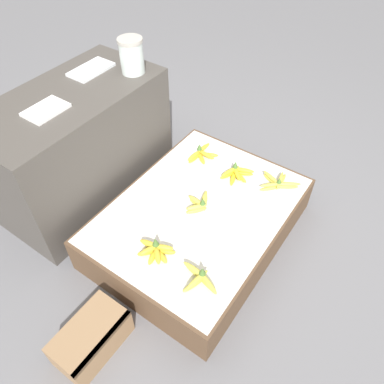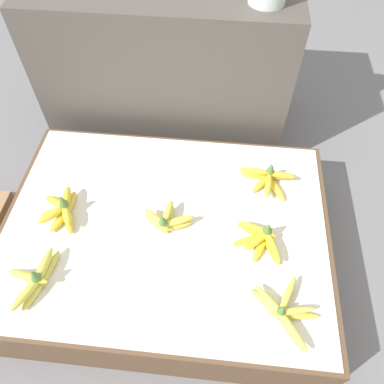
{
  "view_description": "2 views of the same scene",
  "coord_description": "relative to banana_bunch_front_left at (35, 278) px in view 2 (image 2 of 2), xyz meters",
  "views": [
    {
      "loc": [
        -1.24,
        -0.81,
        1.95
      ],
      "look_at": [
        -0.02,
        0.04,
        0.4
      ],
      "focal_mm": 35.0,
      "sensor_mm": 36.0,
      "label": 1
    },
    {
      "loc": [
        0.18,
        -0.75,
        1.51
      ],
      "look_at": [
        0.1,
        0.1,
        0.36
      ],
      "focal_mm": 35.0,
      "sensor_mm": 36.0,
      "label": 2
    }
  ],
  "objects": [
    {
      "name": "banana_bunch_front_left",
      "position": [
        0.0,
        0.0,
        0.0
      ],
      "size": [
        0.16,
        0.25,
        0.11
      ],
      "color": "gold",
      "rests_on": "display_platform"
    },
    {
      "name": "display_platform",
      "position": [
        0.41,
        0.28,
        -0.17
      ],
      "size": [
        1.28,
        0.96,
        0.26
      ],
      "color": "brown",
      "rests_on": "ground_plane"
    },
    {
      "name": "ground_plane",
      "position": [
        0.41,
        0.28,
        -0.3
      ],
      "size": [
        10.0,
        10.0,
        0.0
      ],
      "primitive_type": "plane",
      "color": "slate"
    },
    {
      "name": "banana_bunch_front_midright",
      "position": [
        0.85,
        -0.02,
        -0.01
      ],
      "size": [
        0.23,
        0.26,
        0.09
      ],
      "color": "#DBCC4C",
      "rests_on": "display_platform"
    },
    {
      "name": "banana_bunch_back_midright",
      "position": [
        0.81,
        0.53,
        -0.0
      ],
      "size": [
        0.24,
        0.16,
        0.1
      ],
      "color": "gold",
      "rests_on": "display_platform"
    },
    {
      "name": "back_vendor_table",
      "position": [
        0.3,
        1.15,
        0.1
      ],
      "size": [
        1.17,
        0.6,
        0.79
      ],
      "color": "#4C4742",
      "rests_on": "ground_plane"
    },
    {
      "name": "banana_bunch_middle_midright",
      "position": [
        0.78,
        0.24,
        -0.0
      ],
      "size": [
        0.19,
        0.18,
        0.1
      ],
      "color": "yellow",
      "rests_on": "display_platform"
    },
    {
      "name": "banana_bunch_middle_left",
      "position": [
        0.0,
        0.29,
        -0.0
      ],
      "size": [
        0.16,
        0.2,
        0.11
      ],
      "color": "gold",
      "rests_on": "display_platform"
    },
    {
      "name": "banana_bunch_middle_midleft",
      "position": [
        0.42,
        0.28,
        -0.0
      ],
      "size": [
        0.21,
        0.14,
        0.1
      ],
      "color": "#DBCC4C",
      "rests_on": "display_platform"
    }
  ]
}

